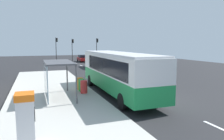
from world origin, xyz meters
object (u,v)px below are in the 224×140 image
at_px(traffic_light_median, 73,47).
at_px(traffic_light_far_side, 56,46).
at_px(recycling_bin_green, 82,85).
at_px(traffic_light_near_side, 97,46).
at_px(white_van, 98,59).
at_px(bus, 117,71).
at_px(recycling_bin_orange, 80,84).
at_px(recycling_bin_red, 84,87).
at_px(bus_shelter, 54,70).
at_px(ticket_machine, 26,119).
at_px(sedan_near, 83,58).

bearing_deg(traffic_light_median, traffic_light_far_side, -167.13).
relative_size(recycling_bin_green, traffic_light_near_side, 0.19).
bearing_deg(traffic_light_median, white_van, -82.10).
relative_size(bus, recycling_bin_orange, 11.61).
bearing_deg(bus, recycling_bin_red, 168.58).
bearing_deg(bus_shelter, white_van, 64.96).
height_order(traffic_light_far_side, traffic_light_median, traffic_light_far_side).
distance_m(bus, white_van, 18.66).
distance_m(recycling_bin_red, recycling_bin_orange, 1.40).
height_order(white_van, traffic_light_median, traffic_light_median).
relative_size(ticket_machine, traffic_light_far_side, 0.37).
height_order(recycling_bin_red, recycling_bin_green, same).
bearing_deg(sedan_near, ticket_machine, -105.79).
height_order(ticket_machine, recycling_bin_orange, ticket_machine).
bearing_deg(ticket_machine, traffic_light_far_side, 82.48).
bearing_deg(recycling_bin_orange, bus, -37.40).
height_order(traffic_light_far_side, bus_shelter, traffic_light_far_side).
distance_m(sedan_near, recycling_bin_orange, 28.57).
bearing_deg(white_van, traffic_light_median, 97.90).
xyz_separation_m(white_van, ticket_machine, (-10.21, -24.97, -0.17)).
distance_m(sedan_near, recycling_bin_red, 29.93).
bearing_deg(recycling_bin_green, recycling_bin_red, -90.00).
bearing_deg(recycling_bin_green, bus, -25.80).
bearing_deg(recycling_bin_green, traffic_light_near_side, 71.14).
height_order(recycling_bin_green, recycling_bin_orange, same).
xyz_separation_m(bus, traffic_light_median, (2.11, 31.20, 1.46)).
xyz_separation_m(recycling_bin_red, bus_shelter, (-2.21, -0.70, 1.44)).
bearing_deg(bus, recycling_bin_orange, 142.60).
height_order(recycling_bin_red, traffic_light_median, traffic_light_median).
distance_m(sedan_near, traffic_light_near_side, 4.12).
xyz_separation_m(traffic_light_near_side, traffic_light_far_side, (-8.60, 0.80, 0.06)).
relative_size(white_van, traffic_light_near_side, 1.03).
xyz_separation_m(recycling_bin_red, traffic_light_median, (4.60, 30.70, 2.65)).
bearing_deg(recycling_bin_red, sedan_near, 77.46).
distance_m(traffic_light_far_side, traffic_light_median, 3.60).
xyz_separation_m(bus, traffic_light_far_side, (-1.39, 30.40, 1.60)).
xyz_separation_m(recycling_bin_red, traffic_light_near_side, (9.70, 29.10, 2.73)).
bearing_deg(recycling_bin_orange, traffic_light_median, 81.08).
height_order(sedan_near, ticket_machine, ticket_machine).
xyz_separation_m(white_van, recycling_bin_red, (-6.40, -17.73, -0.69)).
relative_size(recycling_bin_red, traffic_light_median, 0.19).
xyz_separation_m(bus, recycling_bin_green, (-2.49, 1.20, -1.19)).
bearing_deg(traffic_light_median, bus, -93.87).
xyz_separation_m(sedan_near, ticket_machine, (-10.31, -36.45, 0.38)).
bearing_deg(recycling_bin_red, white_van, 70.16).
height_order(sedan_near, bus_shelter, bus_shelter).
bearing_deg(recycling_bin_green, ticket_machine, -115.63).
height_order(bus, ticket_machine, bus).
relative_size(recycling_bin_green, traffic_light_far_side, 0.18).
bearing_deg(traffic_light_median, traffic_light_near_side, -17.42).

